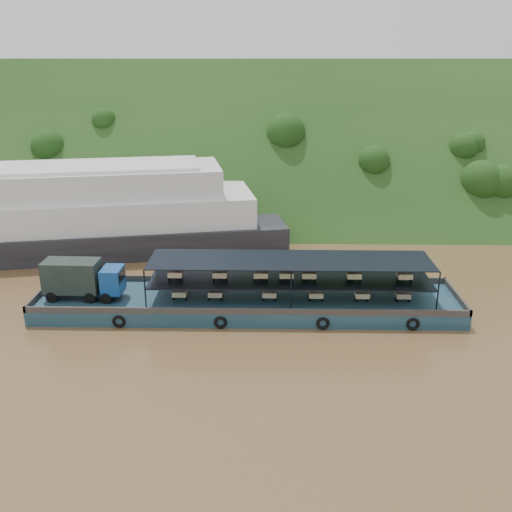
{
  "coord_description": "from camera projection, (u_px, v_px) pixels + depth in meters",
  "views": [
    {
      "loc": [
        -1.04,
        -45.34,
        20.36
      ],
      "look_at": [
        -2.0,
        3.0,
        3.2
      ],
      "focal_mm": 40.0,
      "sensor_mm": 36.0,
      "label": 1
    }
  ],
  "objects": [
    {
      "name": "hillside",
      "position": [
        274.0,
        201.0,
        83.43
      ],
      "size": [
        140.0,
        39.6,
        39.6
      ],
      "primitive_type": "cube",
      "rotation": [
        0.79,
        0.0,
        0.0
      ],
      "color": "#183B15",
      "rests_on": "ground"
    },
    {
      "name": "cargo_barge",
      "position": [
        236.0,
        298.0,
        47.63
      ],
      "size": [
        35.0,
        7.18,
        4.54
      ],
      "color": "#133144",
      "rests_on": "ground"
    },
    {
      "name": "passenger_ferry",
      "position": [
        72.0,
        213.0,
        61.86
      ],
      "size": [
        47.23,
        20.12,
        9.29
      ],
      "rotation": [
        0.0,
        0.0,
        0.19
      ],
      "color": "black",
      "rests_on": "ground"
    },
    {
      "name": "ground",
      "position": [
        278.0,
        302.0,
        49.51
      ],
      "size": [
        160.0,
        160.0,
        0.0
      ],
      "primitive_type": "plane",
      "color": "brown",
      "rests_on": "ground"
    }
  ]
}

